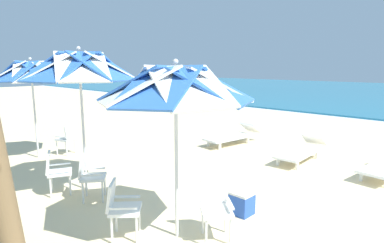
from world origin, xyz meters
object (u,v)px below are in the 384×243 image
(plastic_chair_0, at_px, (121,206))
(plastic_chair_1, at_px, (216,205))
(beach_umbrella_1, at_px, (80,68))
(beach_umbrella_2, at_px, (31,73))
(plastic_chair_2, at_px, (56,170))
(plastic_chair_4, at_px, (67,137))
(sun_lounger_1, at_px, (302,150))
(plastic_chair_3, at_px, (90,175))
(cooler_box, at_px, (239,201))
(sun_lounger_2, at_px, (233,136))
(beach_umbrella_0, at_px, (176,86))

(plastic_chair_0, xyz_separation_m, plastic_chair_1, (0.99, 0.99, 0.00))
(beach_umbrella_1, height_order, beach_umbrella_2, beach_umbrella_1)
(beach_umbrella_1, bearing_deg, beach_umbrella_2, 176.45)
(plastic_chair_2, xyz_separation_m, beach_umbrella_2, (-2.94, 0.72, 1.84))
(beach_umbrella_2, bearing_deg, plastic_chair_4, 70.12)
(sun_lounger_1, bearing_deg, beach_umbrella_2, -137.82)
(plastic_chair_1, bearing_deg, plastic_chair_0, -135.09)
(plastic_chair_4, bearing_deg, plastic_chair_3, -18.30)
(cooler_box, bearing_deg, plastic_chair_1, -75.91)
(sun_lounger_2, xyz_separation_m, cooler_box, (3.06, -3.91, -0.08))
(plastic_chair_0, xyz_separation_m, beach_umbrella_2, (-5.25, 0.74, 1.84))
(sun_lounger_1, distance_m, sun_lounger_2, 2.43)
(beach_umbrella_1, distance_m, sun_lounger_2, 5.68)
(beach_umbrella_0, relative_size, sun_lounger_1, 1.20)
(plastic_chair_2, bearing_deg, sun_lounger_1, 66.40)
(beach_umbrella_2, bearing_deg, sun_lounger_2, 59.65)
(beach_umbrella_0, bearing_deg, beach_umbrella_2, 178.62)
(beach_umbrella_0, distance_m, sun_lounger_1, 5.40)
(plastic_chair_2, xyz_separation_m, plastic_chair_4, (-2.67, 1.45, 0.00))
(beach_umbrella_0, distance_m, beach_umbrella_2, 5.81)
(beach_umbrella_0, xyz_separation_m, plastic_chair_3, (-2.15, -0.24, -1.75))
(plastic_chair_2, xyz_separation_m, plastic_chair_3, (0.73, 0.33, 0.00))
(plastic_chair_1, height_order, sun_lounger_1, plastic_chair_1)
(beach_umbrella_2, distance_m, cooler_box, 6.48)
(plastic_chair_2, xyz_separation_m, cooler_box, (3.08, 1.85, -0.30))
(beach_umbrella_0, bearing_deg, plastic_chair_0, -133.27)
(plastic_chair_2, distance_m, cooler_box, 3.60)
(plastic_chair_4, xyz_separation_m, sun_lounger_1, (5.11, 4.13, -0.22))
(beach_umbrella_1, relative_size, plastic_chair_3, 3.34)
(plastic_chair_3, xyz_separation_m, beach_umbrella_2, (-3.66, 0.39, 1.84))
(beach_umbrella_1, xyz_separation_m, sun_lounger_1, (2.24, 5.06, -2.20))
(plastic_chair_3, bearing_deg, cooler_box, 32.90)
(beach_umbrella_1, height_order, plastic_chair_4, beach_umbrella_1)
(plastic_chair_3, height_order, cooler_box, plastic_chair_3)
(plastic_chair_2, bearing_deg, plastic_chair_0, -0.61)
(plastic_chair_3, xyz_separation_m, sun_lounger_2, (-0.71, 5.43, -0.22))
(beach_umbrella_0, height_order, plastic_chair_4, beach_umbrella_0)
(plastic_chair_0, height_order, beach_umbrella_2, beach_umbrella_2)
(sun_lounger_1, bearing_deg, sun_lounger_2, 175.92)
(plastic_chair_3, xyz_separation_m, sun_lounger_1, (1.71, 5.26, -0.22))
(plastic_chair_2, height_order, beach_umbrella_2, beach_umbrella_2)
(plastic_chair_0, distance_m, sun_lounger_1, 5.62)
(beach_umbrella_1, bearing_deg, plastic_chair_4, 161.99)
(beach_umbrella_0, relative_size, plastic_chair_0, 3.02)
(plastic_chair_4, xyz_separation_m, sun_lounger_2, (2.69, 4.31, -0.22))
(beach_umbrella_1, relative_size, sun_lounger_1, 1.33)
(plastic_chair_1, distance_m, sun_lounger_2, 5.82)
(plastic_chair_4, bearing_deg, beach_umbrella_2, -109.88)
(beach_umbrella_1, height_order, sun_lounger_2, beach_umbrella_1)
(plastic_chair_2, relative_size, cooler_box, 1.73)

